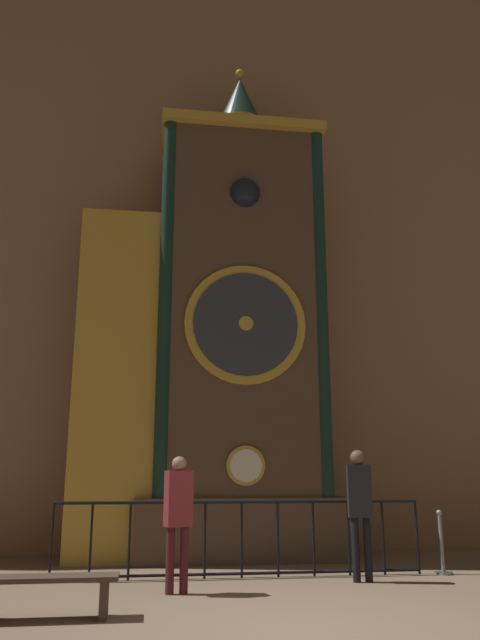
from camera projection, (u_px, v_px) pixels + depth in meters
ground_plane at (298, 629)px, 6.19m from camera, size 28.00×28.00×0.00m
cathedral_back_wall at (222, 229)px, 13.99m from camera, size 24.00×0.32×13.72m
clock_tower at (215, 336)px, 12.16m from camera, size 5.02×1.76×10.13m
railing_fence at (242, 535)px, 9.38m from camera, size 5.59×0.05×1.11m
visitor_near at (178, 510)px, 8.22m from camera, size 0.39×0.31×1.73m
visitor_far at (360, 500)px, 9.14m from camera, size 0.38×0.29×1.85m
stanchion_post at (442, 553)px, 9.64m from camera, size 0.28×0.28×0.95m
visitor_bench at (49, 588)px, 6.64m from camera, size 1.45×0.40×0.44m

